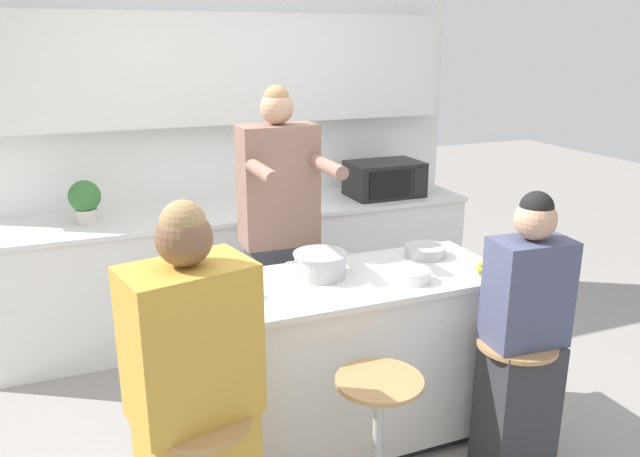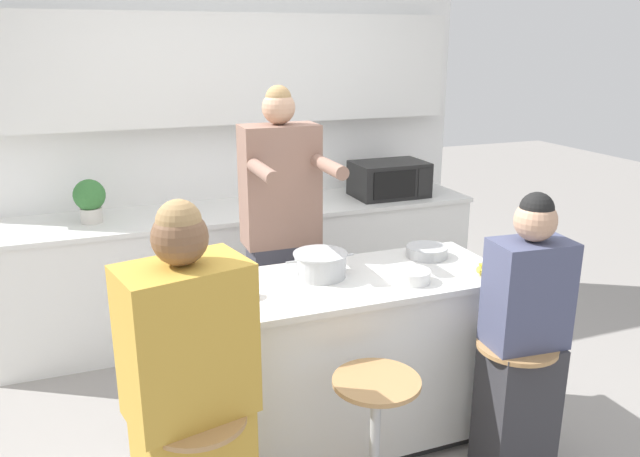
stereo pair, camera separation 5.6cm
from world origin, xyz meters
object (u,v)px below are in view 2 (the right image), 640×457
Objects in this scene: cooking_pot at (320,265)px; fruit_bowl at (412,276)px; bar_stool_rightmost at (511,407)px; microwave at (389,179)px; bar_stool_center at (375,447)px; person_cooking at (282,250)px; person_wrapped_blanket at (191,407)px; banana_bunch at (487,270)px; potted_plant at (90,199)px; coffee_cup_far at (240,289)px; coffee_cup_near at (207,302)px; person_seated_near at (522,354)px; juice_carton at (187,278)px; kitchen_island at (325,365)px.

fruit_bowl is at bearing -29.76° from cooking_pot.
bar_stool_rightmost is 2.18m from microwave.
bar_stool_center is 1.26m from person_cooking.
person_wrapped_blanket is 1.00m from cooking_pot.
banana_bunch is 2.51m from potted_plant.
coffee_cup_far is (-0.43, -0.11, -0.02)m from cooking_pot.
coffee_cup_near reaches higher than coffee_cup_far.
fruit_bowl is at bearing 137.94° from person_seated_near.
banana_bunch is at bearing -19.52° from cooking_pot.
microwave reaches higher than fruit_bowl.
coffee_cup_far is 0.42× the size of potted_plant.
microwave is at bearing 34.84° from person_wrapped_blanket.
potted_plant is at bearing 178.83° from microwave.
person_cooking is 0.91m from coffee_cup_near.
person_wrapped_blanket is 7.04× the size of juice_carton.
person_wrapped_blanket is (-0.74, -0.53, 0.26)m from kitchen_island.
bar_stool_center is 0.90m from coffee_cup_far.
cooking_pot is (0.01, 0.08, 0.51)m from kitchen_island.
coffee_cup_far reaches higher than fruit_bowl.
potted_plant is (-0.42, 1.70, 0.09)m from coffee_cup_near.
coffee_cup_far is at bearing 44.62° from person_wrapped_blanket.
juice_carton is 1.56m from potted_plant.
coffee_cup_far reaches higher than bar_stool_rightmost.
coffee_cup_near reaches higher than fruit_bowl.
bar_stool_center is 0.94m from coffee_cup_near.
bar_stool_rightmost is at bearing 3.56° from bar_stool_center.
juice_carton is at bearing 162.81° from person_seated_near.
kitchen_island is 2.62× the size of bar_stool_center.
bar_stool_rightmost is (0.73, 0.05, 0.00)m from bar_stool_center.
person_wrapped_blanket is at bearing -179.90° from bar_stool_rightmost.
juice_carton reaches higher than fruit_bowl.
juice_carton reaches higher than coffee_cup_far.
person_wrapped_blanket is at bearing -144.24° from kitchen_island.
potted_plant is at bearing 135.59° from banana_bunch.
microwave is at bearing 84.96° from person_seated_near.
coffee_cup_near is at bearing -159.58° from cooking_pot.
microwave is (1.86, 2.05, 0.30)m from person_wrapped_blanket.
cooking_pot is at bearing 3.86° from juice_carton.
cooking_pot is 0.44m from fruit_bowl.
potted_plant reaches higher than coffee_cup_far.
cooking_pot is 2.93× the size of coffee_cup_far.
coffee_cup_near is 0.58× the size of banana_bunch.
banana_bunch is (0.78, -0.20, 0.47)m from kitchen_island.
person_seated_near is (0.03, -0.00, 0.27)m from bar_stool_rightmost.
coffee_cup_near is (0.15, 0.39, 0.24)m from person_wrapped_blanket.
bar_stool_rightmost is 2.80m from potted_plant.
microwave is (0.33, 1.71, 0.08)m from banana_bunch.
juice_carton is 2.30m from microwave.
juice_carton is (-1.40, 0.57, 0.36)m from person_seated_near.
bar_stool_rightmost is 0.27m from person_seated_near.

